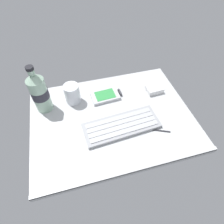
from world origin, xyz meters
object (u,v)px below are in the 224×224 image
object	(u,v)px
juice_cup	(72,94)
stylus_pen	(158,130)
handheld_device	(107,96)
charger_block	(154,89)
keyboard	(122,126)
water_bottle	(39,92)

from	to	relation	value
juice_cup	stylus_pen	world-z (taller)	juice_cup
handheld_device	stylus_pen	world-z (taller)	handheld_device
handheld_device	charger_block	bearing A→B (deg)	-5.25
keyboard	juice_cup	distance (cm)	24.65
handheld_device	juice_cup	bearing A→B (deg)	174.45
keyboard	juice_cup	xyz separation A→B (cm)	(-15.86, 18.61, 3.10)
handheld_device	stylus_pen	size ratio (longest dim) A/B	1.39
charger_block	stylus_pen	size ratio (longest dim) A/B	0.74
keyboard	stylus_pen	size ratio (longest dim) A/B	3.13
juice_cup	charger_block	size ratio (longest dim) A/B	1.21
handheld_device	charger_block	world-z (taller)	charger_block
water_bottle	charger_block	world-z (taller)	water_bottle
handheld_device	stylus_pen	xyz separation A→B (cm)	(14.34, -22.51, -0.38)
keyboard	handheld_device	bearing A→B (deg)	95.22
water_bottle	stylus_pen	xyz separation A→B (cm)	(40.65, -23.08, -8.66)
keyboard	charger_block	bearing A→B (deg)	37.23
keyboard	juice_cup	size ratio (longest dim) A/B	3.50
charger_block	stylus_pen	world-z (taller)	charger_block
juice_cup	stylus_pen	bearing A→B (deg)	-39.85
water_bottle	charger_block	bearing A→B (deg)	-3.05
water_bottle	stylus_pen	distance (cm)	47.54
handheld_device	stylus_pen	bearing A→B (deg)	-57.50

